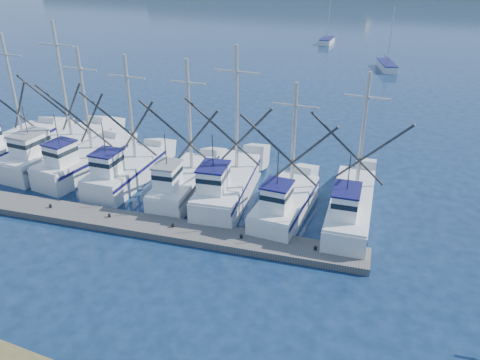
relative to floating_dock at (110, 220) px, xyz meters
name	(u,v)px	position (x,y,z in m)	size (l,w,h in m)	color
ground	(186,321)	(8.04, -5.49, -0.20)	(500.00, 500.00, 0.00)	#0C1E36
floating_dock	(110,220)	(0.00, 0.00, 0.00)	(29.61, 1.97, 0.39)	#5E5A54
trawler_fleet	(146,173)	(-0.69, 5.01, 0.77)	(29.40, 9.69, 10.10)	silver
sailboat_near	(387,66)	(9.94, 47.76, 0.30)	(3.48, 6.26, 8.10)	silver
sailboat_far	(327,41)	(-2.15, 64.38, 0.30)	(1.98, 4.98, 8.10)	silver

